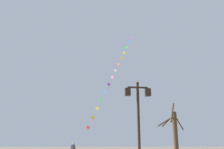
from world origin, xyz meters
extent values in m
cylinder|color=black|center=(3.01, 9.69, 2.33)|extent=(0.14, 0.14, 4.66)
sphere|color=black|center=(3.01, 9.69, 4.74)|extent=(0.16, 0.16, 0.16)
cube|color=black|center=(3.01, 9.69, 4.51)|extent=(1.07, 0.08, 0.08)
cube|color=black|center=(2.47, 9.69, 4.26)|extent=(0.28, 0.28, 0.40)
cube|color=beige|center=(2.47, 9.69, 4.26)|extent=(0.19, 0.19, 0.30)
cube|color=black|center=(3.54, 9.69, 4.26)|extent=(0.28, 0.28, 0.40)
cube|color=beige|center=(3.54, 9.69, 4.26)|extent=(0.19, 0.19, 0.30)
cylinder|color=silver|center=(-0.04, 24.33, 1.75)|extent=(1.45, 1.86, 3.15)
cylinder|color=silver|center=(0.94, 25.58, 3.89)|extent=(0.55, 0.70, 1.17)
cylinder|color=silver|center=(1.47, 26.26, 5.05)|extent=(0.55, 0.70, 1.17)
cylinder|color=silver|center=(1.99, 26.93, 6.20)|extent=(0.55, 0.70, 1.17)
cylinder|color=silver|center=(2.52, 27.61, 7.36)|extent=(0.55, 0.70, 1.17)
cylinder|color=silver|center=(3.04, 28.28, 8.51)|extent=(0.55, 0.70, 1.17)
cylinder|color=silver|center=(3.57, 28.96, 9.66)|extent=(0.55, 0.70, 1.17)
cylinder|color=silver|center=(4.10, 29.63, 10.82)|extent=(0.55, 0.70, 1.17)
cylinder|color=silver|center=(4.62, 30.31, 11.97)|extent=(0.55, 0.70, 1.17)
cylinder|color=silver|center=(5.15, 30.98, 13.13)|extent=(0.55, 0.70, 1.17)
cylinder|color=silver|center=(5.67, 31.66, 14.28)|extent=(0.55, 0.70, 1.17)
cylinder|color=silver|center=(6.20, 32.33, 15.44)|extent=(0.55, 0.70, 1.17)
cylinder|color=silver|center=(6.72, 33.01, 16.59)|extent=(0.55, 0.70, 1.17)
cylinder|color=silver|center=(7.25, 33.69, 17.74)|extent=(0.55, 0.70, 1.17)
cube|color=red|center=(0.68, 25.24, 3.32)|extent=(0.43, 0.28, 0.50)
cylinder|color=red|center=(0.68, 25.24, 2.98)|extent=(0.03, 0.04, 0.27)
cube|color=orange|center=(1.20, 25.92, 4.47)|extent=(0.46, 0.22, 0.50)
cylinder|color=orange|center=(1.20, 25.92, 4.14)|extent=(0.03, 0.05, 0.26)
cube|color=yellow|center=(1.73, 26.60, 5.63)|extent=(0.43, 0.28, 0.50)
cylinder|color=yellow|center=(1.73, 26.60, 5.23)|extent=(0.03, 0.04, 0.39)
cube|color=green|center=(2.26, 27.27, 6.78)|extent=(0.40, 0.31, 0.50)
cylinder|color=green|center=(2.26, 27.27, 6.40)|extent=(0.03, 0.03, 0.36)
cube|color=blue|center=(2.78, 27.95, 7.93)|extent=(0.34, 0.38, 0.50)
cylinder|color=blue|center=(2.78, 27.95, 7.61)|extent=(0.04, 0.04, 0.25)
cube|color=purple|center=(3.31, 28.62, 9.09)|extent=(0.46, 0.21, 0.50)
cylinder|color=purple|center=(3.31, 28.62, 8.76)|extent=(0.03, 0.04, 0.25)
cube|color=pink|center=(3.83, 29.30, 10.24)|extent=(0.34, 0.38, 0.50)
cylinder|color=pink|center=(3.83, 29.30, 9.89)|extent=(0.03, 0.03, 0.30)
cube|color=white|center=(4.36, 29.97, 11.40)|extent=(0.44, 0.25, 0.50)
cylinder|color=white|center=(4.36, 29.97, 11.02)|extent=(0.04, 0.05, 0.35)
cube|color=red|center=(4.88, 30.65, 12.55)|extent=(0.33, 0.39, 0.50)
cylinder|color=red|center=(4.88, 30.65, 12.19)|extent=(0.04, 0.04, 0.32)
cube|color=orange|center=(5.41, 31.32, 13.70)|extent=(0.43, 0.27, 0.50)
cylinder|color=orange|center=(5.41, 31.32, 13.35)|extent=(0.03, 0.04, 0.32)
cube|color=yellow|center=(5.94, 32.00, 14.86)|extent=(0.42, 0.29, 0.50)
cylinder|color=yellow|center=(5.94, 32.00, 14.50)|extent=(0.04, 0.04, 0.32)
cube|color=green|center=(6.46, 32.67, 16.01)|extent=(0.37, 0.35, 0.50)
cylinder|color=green|center=(6.46, 32.67, 15.68)|extent=(0.04, 0.05, 0.27)
cube|color=blue|center=(6.99, 33.35, 17.17)|extent=(0.38, 0.34, 0.50)
cylinder|color=blue|center=(6.99, 33.35, 16.82)|extent=(0.03, 0.03, 0.30)
cube|color=purple|center=(7.51, 34.02, 18.32)|extent=(0.36, 0.36, 0.50)
cylinder|color=purple|center=(7.51, 34.02, 17.96)|extent=(0.04, 0.04, 0.32)
cube|color=#3F3F47|center=(-0.75, 21.92, 1.18)|extent=(0.41, 0.45, 0.60)
sphere|color=tan|center=(-0.75, 21.92, 1.60)|extent=(0.22, 0.22, 0.22)
cylinder|color=#3F3F47|center=(-0.63, 22.11, 1.35)|extent=(0.28, 0.38, 0.50)
cylinder|color=#4C3826|center=(5.72, 11.93, 1.77)|extent=(0.29, 0.29, 3.54)
cylinder|color=#4C3826|center=(5.12, 11.68, 2.96)|extent=(1.26, 0.60, 0.71)
cylinder|color=#4C3826|center=(5.37, 12.08, 3.03)|extent=(0.78, 0.40, 0.77)
cylinder|color=#4C3826|center=(6.05, 12.13, 2.95)|extent=(0.76, 0.50, 0.96)
cylinder|color=#4C3826|center=(5.45, 11.47, 3.45)|extent=(0.67, 1.04, 1.26)
camera|label=1|loc=(0.30, -2.66, 1.74)|focal=39.35mm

